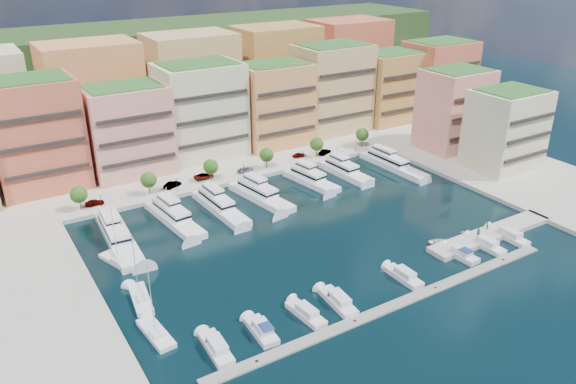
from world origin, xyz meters
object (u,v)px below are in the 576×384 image
Objects in this scene: lamppost_0 at (100,198)px; cruiser_8 at (486,245)px; tree_4 at (317,144)px; cruiser_5 at (404,276)px; cruiser_3 at (338,302)px; sailboat_2 at (118,261)px; tender_1 at (463,232)px; car_4 at (299,155)px; tree_0 at (79,195)px; cruiser_0 at (216,348)px; car_1 at (172,185)px; tree_1 at (149,180)px; tree_5 at (362,135)px; yacht_5 at (344,170)px; car_2 at (204,176)px; yacht_1 at (173,217)px; cruiser_2 at (306,314)px; tree_3 at (267,155)px; lamppost_4 at (356,142)px; lamppost_3 at (303,154)px; cruiser_7 at (461,254)px; car_3 at (245,170)px; lamppost_1 at (177,181)px; yacht_3 at (259,194)px; person_0 at (478,232)px; person_1 at (487,226)px; lamppost_2 at (244,167)px; sailboat_0 at (156,334)px; cruiser_9 at (509,236)px; yacht_4 at (310,179)px; tree_2 at (211,167)px; car_5 at (325,152)px; cruiser_1 at (262,331)px; car_0 at (95,202)px; sailboat_1 at (141,299)px; tender_0 at (438,241)px; yacht_2 at (219,205)px; yacht_6 at (391,163)px.

cruiser_8 is (61.36, -55.79, -3.28)m from lamppost_0.
tree_4 reaches higher than cruiser_5.
cruiser_3 is 43.08m from sailboat_2.
tender_1 is 0.35× the size of car_4.
tree_0 reaches higher than cruiser_0.
cruiser_3 is 59.53m from car_1.
tree_1 is 1.00× the size of tree_5.
car_2 is at bearing 156.56° from yacht_5.
cruiser_2 is (5.99, -43.75, -0.54)m from yacht_1.
cruiser_0 reaches higher than tender_1.
tree_1 is 58.57m from cruiser_2.
tree_3 is 28.11m from lamppost_4.
yacht_5 is 36.37m from car_2.
lamppost_3 is at bearing 121.79° from yacht_5.
car_1 is (6.05, 1.04, -2.97)m from tree_1.
cruiser_7 is 1.68× the size of car_3.
lamppost_4 is (54.00, 0.00, 0.00)m from lamppost_1.
yacht_3 is 50.10m from person_0.
tree_3 is 58.58m from person_1.
lamppost_2 is at bearing 93.54° from cruiser_5.
sailboat_2 is at bearing 87.08° from sailboat_0.
cruiser_0 and cruiser_3 have the same top height.
tree_3 is 0.62× the size of cruiser_9.
sailboat_0 reaches higher than car_3.
car_2 is at bearing 26.04° from lamppost_1.
lamppost_2 is 0.24× the size of yacht_4.
tree_2 reaches higher than car_5.
car_4 reaches higher than cruiser_3.
cruiser_1 is at bearing -138.07° from lamppost_4.
tree_1 is at bearing 64.33° from tender_1.
cruiser_0 is at bearing 179.99° from cruiser_3.
cruiser_5 is at bearing -114.50° from yacht_5.
tree_0 is at bearing 116.27° from cruiser_3.
cruiser_9 is at bearing -0.00° from cruiser_3.
tree_5 is 1.09× the size of car_2.
tree_1 reaches higher than cruiser_9.
car_1 reaches higher than cruiser_0.
car_0 is at bearing 79.00° from car_3.
tree_4 is 16.00m from tree_5.
tree_4 reaches higher than lamppost_1.
person_0 is (18.00, -55.42, -2.75)m from tree_3.
person_0 is at bearing 157.68° from car_5.
cruiser_9 is at bearing -163.02° from car_3.
sailboat_1 is at bearing 106.51° from cruiser_0.
car_5 is at bearing -90.58° from car_2.
car_5 is at bearing 0.59° from tree_1.
cruiser_1 reaches higher than tender_0.
yacht_2 is at bearing 0.29° from yacht_1.
tree_4 reaches higher than car_5.
person_0 is at bearing -106.73° from yacht_6.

